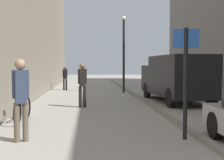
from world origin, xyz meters
TOP-DOWN VIEW (x-y plane):
  - ground_plane at (0.00, 12.00)m, footprint 80.00×80.00m
  - kerb_strip at (1.58, 12.00)m, footprint 0.16×40.00m
  - pedestrian_main_foreground at (-1.24, 10.94)m, footprint 0.36×0.24m
  - pedestrian_mid_block at (-2.53, 5.54)m, footprint 0.36×0.27m
  - pedestrian_far_crossing at (-2.60, 19.47)m, footprint 0.33×0.22m
  - delivery_van at (3.12, 12.47)m, footprint 2.28×5.44m
  - street_sign_post at (1.25, 5.48)m, footprint 0.59×0.18m
  - lamp_post at (1.20, 17.17)m, footprint 0.28×0.28m
  - bicycle_leaning at (-3.02, 7.95)m, footprint 0.17×1.77m

SIDE VIEW (x-z plane):
  - ground_plane at x=0.00m, z-range 0.00..0.00m
  - kerb_strip at x=1.58m, z-range 0.00..0.12m
  - bicycle_leaning at x=-3.02m, z-range -0.11..0.87m
  - pedestrian_far_crossing at x=-2.60m, z-range 0.13..1.80m
  - pedestrian_main_foreground at x=-1.24m, z-range 0.14..1.96m
  - pedestrian_mid_block at x=-2.53m, z-range 0.15..2.02m
  - delivery_van at x=3.12m, z-range 0.09..2.26m
  - street_sign_post at x=1.25m, z-range 0.25..2.85m
  - lamp_post at x=1.20m, z-range 0.34..5.10m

